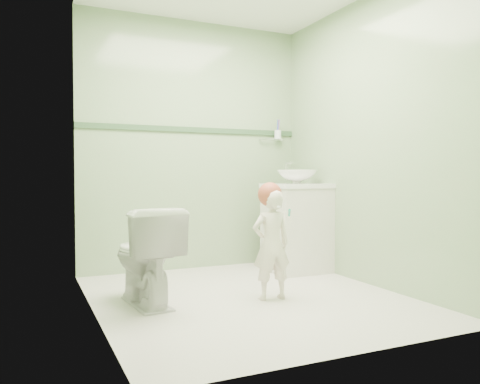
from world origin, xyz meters
name	(u,v)px	position (x,y,z in m)	size (l,w,h in m)	color
ground	(248,297)	(0.00, 0.00, 0.00)	(2.50, 2.50, 0.00)	beige
room_shell	(248,136)	(0.00, 0.00, 1.20)	(2.50, 2.54, 2.40)	#86AE7B
trim_stripe	(194,130)	(0.00, 1.24, 1.35)	(2.20, 0.02, 0.05)	#345435
vanity	(297,229)	(0.84, 0.70, 0.40)	(0.52, 0.50, 0.80)	silver
counter	(297,186)	(0.84, 0.70, 0.81)	(0.54, 0.52, 0.04)	white
basin	(297,177)	(0.84, 0.70, 0.89)	(0.37, 0.37, 0.13)	white
faucet	(287,169)	(0.84, 0.89, 0.97)	(0.03, 0.13, 0.18)	silver
cup_holder	(277,135)	(0.89, 1.18, 1.33)	(0.26, 0.07, 0.21)	silver
toilet	(145,256)	(-0.74, 0.13, 0.34)	(0.39, 0.68, 0.69)	white
toddler	(271,245)	(0.13, -0.11, 0.40)	(0.29, 0.19, 0.80)	white
hair_cap	(270,194)	(0.13, -0.09, 0.77)	(0.18, 0.18, 0.18)	#A34931
teal_toothbrush	(288,212)	(0.20, -0.24, 0.65)	(0.11, 0.13, 0.08)	#169C7E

